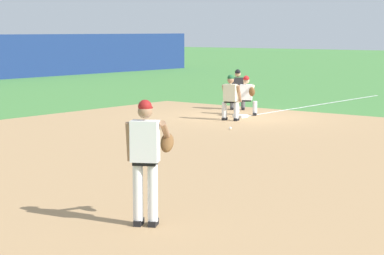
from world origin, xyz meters
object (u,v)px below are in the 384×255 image
at_px(first_base_bag, 240,116).
at_px(first_baseman, 247,94).
at_px(baseball, 230,128).
at_px(pitcher, 147,155).
at_px(baserunner, 230,96).
at_px(umpire, 238,88).

xyz_separation_m(first_base_bag, first_baseman, (0.60, 0.16, 0.69)).
distance_m(first_base_bag, first_baseman, 0.93).
distance_m(baseball, pitcher, 10.91).
xyz_separation_m(first_baseman, baserunner, (-1.51, -0.41, 0.06)).
bearing_deg(umpire, baserunner, -149.11).
distance_m(first_base_bag, baserunner, 1.20).
bearing_deg(baseball, baserunner, 35.47).
bearing_deg(pitcher, umpire, 30.22).
xyz_separation_m(baseball, umpire, (4.53, 2.91, 0.76)).
xyz_separation_m(pitcher, baserunner, (11.24, 6.50, -0.27)).
relative_size(first_base_bag, baserunner, 0.26).
distance_m(pitcher, first_baseman, 14.50).
relative_size(pitcher, baserunner, 1.27).
relative_size(first_baseman, umpire, 0.92).
bearing_deg(first_base_bag, first_baseman, 15.39).
bearing_deg(baserunner, umpire, 30.89).
distance_m(baseball, baserunner, 2.26).
bearing_deg(pitcher, first_base_bag, 29.05).
bearing_deg(baseball, first_base_bag, 29.30).
bearing_deg(first_baseman, baserunner, -164.71).
height_order(first_baseman, umpire, umpire).
distance_m(first_baseman, umpire, 1.80).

